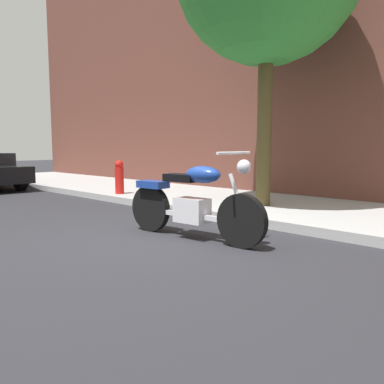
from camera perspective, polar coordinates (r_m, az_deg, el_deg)
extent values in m
plane|color=#28282D|center=(5.32, -5.73, -6.65)|extent=(60.00, 60.00, 0.00)
cube|color=#A7A7A7|center=(7.60, 12.11, -2.21)|extent=(23.87, 3.00, 0.14)
cube|color=brown|center=(9.44, 18.86, 22.98)|extent=(23.87, 0.50, 7.86)
cylinder|color=black|center=(4.76, 7.24, -4.18)|extent=(0.67, 0.16, 0.66)
cylinder|color=black|center=(5.70, -6.03, -2.37)|extent=(0.67, 0.16, 0.66)
cube|color=silver|center=(5.18, 0.00, -2.67)|extent=(0.46, 0.32, 0.32)
cube|color=silver|center=(5.19, 0.00, -3.43)|extent=(1.38, 0.21, 0.06)
ellipsoid|color=navy|center=(5.02, 1.61, 2.55)|extent=(0.54, 0.31, 0.22)
cube|color=black|center=(5.24, -1.53, 2.08)|extent=(0.50, 0.28, 0.10)
cube|color=navy|center=(5.62, -5.71, 1.12)|extent=(0.46, 0.28, 0.10)
cylinder|color=silver|center=(4.74, 6.67, -0.78)|extent=(0.27, 0.07, 0.58)
cylinder|color=silver|center=(4.74, 6.14, 5.67)|extent=(0.10, 0.70, 0.04)
sphere|color=silver|center=(4.67, 7.57, 3.67)|extent=(0.17, 0.17, 0.17)
cylinder|color=silver|center=(5.48, -0.99, -3.23)|extent=(0.80, 0.16, 0.09)
cylinder|color=black|center=(11.94, -23.70, 1.77)|extent=(0.65, 0.25, 0.64)
cylinder|color=#4D4222|center=(7.31, 10.49, 10.28)|extent=(0.27, 0.27, 3.40)
cylinder|color=red|center=(9.13, -10.49, 1.23)|extent=(0.20, 0.20, 0.75)
sphere|color=red|center=(9.10, -10.55, 3.95)|extent=(0.19, 0.19, 0.19)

